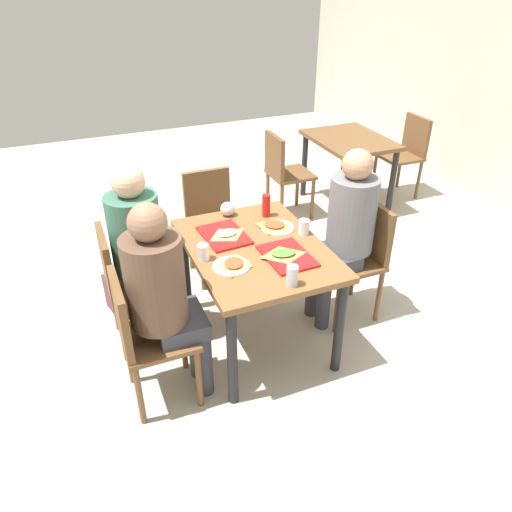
{
  "coord_description": "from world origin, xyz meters",
  "views": [
    {
      "loc": [
        2.43,
        -1.01,
        2.27
      ],
      "look_at": [
        0.0,
        0.0,
        0.66
      ],
      "focal_mm": 34.18,
      "sensor_mm": 36.0,
      "label": 1
    }
  ],
  "objects_px": {
    "pizza_slice_a": "(227,234)",
    "pizza_slice_b": "(283,254)",
    "background_table": "(349,150)",
    "tray_red_near": "(224,235)",
    "paper_plate_center": "(278,227)",
    "condiment_bottle": "(266,206)",
    "main_table": "(256,259)",
    "person_far_side": "(346,225)",
    "foil_bundle": "(228,209)",
    "pizza_slice_c": "(274,225)",
    "pizza_slice_d": "(234,264)",
    "plastic_cup_b": "(204,252)",
    "chair_left_end": "(211,216)",
    "handbag": "(122,297)",
    "chair_near_right": "(143,332)",
    "chair_far_side": "(360,252)",
    "tray_red_far": "(287,256)",
    "person_in_brown_jacket": "(163,290)",
    "background_chair_far": "(407,150)",
    "background_chair_near": "(283,170)",
    "chair_near_left": "(126,280)",
    "soda_can": "(292,276)",
    "person_in_red": "(143,243)",
    "paper_plate_near_edge": "(231,266)"
  },
  "relations": [
    {
      "from": "chair_far_side",
      "to": "tray_red_far",
      "type": "height_order",
      "value": "chair_far_side"
    },
    {
      "from": "chair_near_right",
      "to": "chair_left_end",
      "type": "height_order",
      "value": "same"
    },
    {
      "from": "chair_far_side",
      "to": "plastic_cup_b",
      "type": "bearing_deg",
      "value": -88.61
    },
    {
      "from": "soda_can",
      "to": "tray_red_near",
      "type": "bearing_deg",
      "value": -166.12
    },
    {
      "from": "tray_red_near",
      "to": "person_in_red",
      "type": "bearing_deg",
      "value": -99.24
    },
    {
      "from": "soda_can",
      "to": "condiment_bottle",
      "type": "relative_size",
      "value": 0.76
    },
    {
      "from": "condiment_bottle",
      "to": "background_chair_near",
      "type": "distance_m",
      "value": 1.49
    },
    {
      "from": "background_table",
      "to": "background_chair_far",
      "type": "height_order",
      "value": "background_chair_far"
    },
    {
      "from": "main_table",
      "to": "chair_far_side",
      "type": "xyz_separation_m",
      "value": [
        0.0,
        0.79,
        -0.13
      ]
    },
    {
      "from": "background_table",
      "to": "tray_red_near",
      "type": "bearing_deg",
      "value": -52.1
    },
    {
      "from": "person_in_brown_jacket",
      "to": "background_chair_far",
      "type": "bearing_deg",
      "value": 121.66
    },
    {
      "from": "tray_red_far",
      "to": "condiment_bottle",
      "type": "bearing_deg",
      "value": 169.5
    },
    {
      "from": "tray_red_near",
      "to": "pizza_slice_c",
      "type": "bearing_deg",
      "value": 88.26
    },
    {
      "from": "main_table",
      "to": "chair_near_left",
      "type": "height_order",
      "value": "chair_near_left"
    },
    {
      "from": "pizza_slice_c",
      "to": "background_chair_near",
      "type": "bearing_deg",
      "value": 152.47
    },
    {
      "from": "plastic_cup_b",
      "to": "foil_bundle",
      "type": "bearing_deg",
      "value": 146.62
    },
    {
      "from": "person_in_brown_jacket",
      "to": "person_far_side",
      "type": "relative_size",
      "value": 1.0
    },
    {
      "from": "pizza_slice_a",
      "to": "background_chair_far",
      "type": "relative_size",
      "value": 0.26
    },
    {
      "from": "main_table",
      "to": "tray_red_near",
      "type": "bearing_deg",
      "value": -143.45
    },
    {
      "from": "chair_left_end",
      "to": "person_far_side",
      "type": "xyz_separation_m",
      "value": [
        0.94,
        0.65,
        0.25
      ]
    },
    {
      "from": "chair_far_side",
      "to": "condiment_bottle",
      "type": "relative_size",
      "value": 5.37
    },
    {
      "from": "pizza_slice_a",
      "to": "pizza_slice_b",
      "type": "relative_size",
      "value": 0.96
    },
    {
      "from": "pizza_slice_b",
      "to": "pizza_slice_c",
      "type": "relative_size",
      "value": 0.9
    },
    {
      "from": "pizza_slice_a",
      "to": "soda_can",
      "type": "height_order",
      "value": "soda_can"
    },
    {
      "from": "main_table",
      "to": "person_far_side",
      "type": "xyz_separation_m",
      "value": [
        -0.0,
        0.65,
        0.12
      ]
    },
    {
      "from": "chair_left_end",
      "to": "person_in_red",
      "type": "height_order",
      "value": "person_in_red"
    },
    {
      "from": "main_table",
      "to": "paper_plate_center",
      "type": "distance_m",
      "value": 0.3
    },
    {
      "from": "pizza_slice_b",
      "to": "plastic_cup_b",
      "type": "distance_m",
      "value": 0.48
    },
    {
      "from": "person_far_side",
      "to": "background_table",
      "type": "height_order",
      "value": "person_far_side"
    },
    {
      "from": "main_table",
      "to": "chair_left_end",
      "type": "relative_size",
      "value": 1.28
    },
    {
      "from": "paper_plate_center",
      "to": "handbag",
      "type": "xyz_separation_m",
      "value": [
        -0.46,
        -1.03,
        -0.6
      ]
    },
    {
      "from": "tray_red_near",
      "to": "background_table",
      "type": "height_order",
      "value": "tray_red_near"
    },
    {
      "from": "main_table",
      "to": "condiment_bottle",
      "type": "height_order",
      "value": "condiment_bottle"
    },
    {
      "from": "chair_near_right",
      "to": "person_far_side",
      "type": "relative_size",
      "value": 0.68
    },
    {
      "from": "main_table",
      "to": "soda_can",
      "type": "relative_size",
      "value": 9.05
    },
    {
      "from": "tray_red_near",
      "to": "paper_plate_near_edge",
      "type": "height_order",
      "value": "tray_red_near"
    },
    {
      "from": "paper_plate_center",
      "to": "condiment_bottle",
      "type": "xyz_separation_m",
      "value": [
        -0.19,
        0.0,
        0.08
      ]
    },
    {
      "from": "pizza_slice_c",
      "to": "pizza_slice_d",
      "type": "bearing_deg",
      "value": -50.07
    },
    {
      "from": "chair_far_side",
      "to": "plastic_cup_b",
      "type": "xyz_separation_m",
      "value": [
        0.03,
        -1.14,
        0.28
      ]
    },
    {
      "from": "chair_near_left",
      "to": "person_in_brown_jacket",
      "type": "height_order",
      "value": "person_in_brown_jacket"
    },
    {
      "from": "person_in_brown_jacket",
      "to": "person_far_side",
      "type": "height_order",
      "value": "same"
    },
    {
      "from": "chair_near_right",
      "to": "pizza_slice_b",
      "type": "xyz_separation_m",
      "value": [
        -0.09,
        0.89,
        0.25
      ]
    },
    {
      "from": "background_chair_far",
      "to": "pizza_slice_b",
      "type": "bearing_deg",
      "value": -52.13
    },
    {
      "from": "chair_left_end",
      "to": "paper_plate_center",
      "type": "bearing_deg",
      "value": 16.3
    },
    {
      "from": "main_table",
      "to": "foil_bundle",
      "type": "bearing_deg",
      "value": -177.5
    },
    {
      "from": "chair_far_side",
      "to": "person_far_side",
      "type": "bearing_deg",
      "value": -90.0
    },
    {
      "from": "tray_red_near",
      "to": "foil_bundle",
      "type": "height_order",
      "value": "foil_bundle"
    },
    {
      "from": "paper_plate_center",
      "to": "person_far_side",
      "type": "bearing_deg",
      "value": 68.82
    },
    {
      "from": "person_in_brown_jacket",
      "to": "main_table",
      "type": "bearing_deg",
      "value": 112.93
    },
    {
      "from": "chair_near_right",
      "to": "tray_red_near",
      "type": "xyz_separation_m",
      "value": [
        -0.47,
        0.65,
        0.23
      ]
    }
  ]
}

